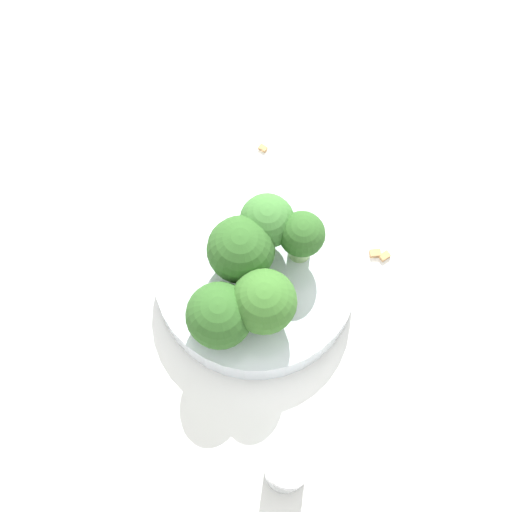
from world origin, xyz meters
The scene contains 11 objects.
ground_plane centered at (0.00, 0.00, 0.00)m, with size 3.00×3.00×0.00m, color white.
bowl centered at (0.00, 0.00, 0.02)m, with size 0.17×0.17×0.03m, color silver.
broccoli_floret_0 centered at (0.00, -0.01, 0.07)m, with size 0.05×0.05×0.06m.
broccoli_floret_1 centered at (-0.03, 0.03, 0.07)m, with size 0.04×0.04×0.06m.
broccoli_floret_2 centered at (0.05, -0.01, 0.06)m, with size 0.05×0.05×0.05m.
broccoli_floret_3 centered at (0.04, 0.02, 0.07)m, with size 0.05×0.05×0.06m.
broccoli_floret_4 centered at (-0.03, 0.00, 0.07)m, with size 0.04×0.04×0.06m.
pepper_shaker centered at (0.14, 0.07, 0.03)m, with size 0.03×0.03×0.07m.
almond_crumb_0 centered at (-0.13, -0.03, 0.00)m, with size 0.01×0.01×0.01m, color #AD7F4C.
almond_crumb_1 centered at (-0.06, 0.09, 0.00)m, with size 0.01×0.01×0.01m, color #AD7F4C.
almond_crumb_2 centered at (-0.06, 0.10, 0.00)m, with size 0.01×0.01×0.01m, color #AD7F4C.
Camera 1 is at (0.20, 0.06, 0.57)m, focal length 50.00 mm.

